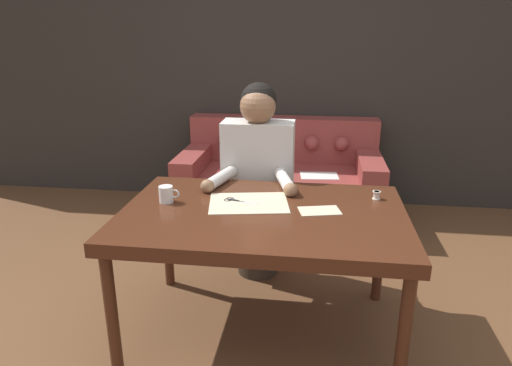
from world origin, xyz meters
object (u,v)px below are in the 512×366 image
Objects in this scene: scissors at (235,201)px; couch at (280,183)px; dining_table at (263,223)px; thread_spool at (376,195)px; mug at (166,194)px; person at (258,179)px.

couch is at bearing 85.68° from scissors.
dining_table is 0.65m from thread_spool.
mug is at bearing 174.09° from dining_table.
thread_spool is at bearing -66.26° from couch.
scissors is 0.37m from mug.
person reaches higher than scissors.
scissors is at bearing 9.73° from mug.
thread_spool is (0.60, 0.25, 0.09)m from dining_table.
thread_spool is (0.76, 0.13, 0.02)m from scissors.
couch is at bearing 113.74° from thread_spool.
dining_table is 0.85× the size of couch.
person is at bearing 55.10° from mug.
mug is at bearing -170.27° from scissors.
person is at bearing 150.33° from thread_spool.
couch is at bearing 73.67° from mug.
dining_table is 1.12× the size of person.
scissors is at bearing 144.51° from dining_table.
person is at bearing 99.60° from dining_table.
person is 0.54m from scissors.
couch is 38.36× the size of thread_spool.
scissors is at bearing -95.72° from person.
mug is at bearing -124.90° from person.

